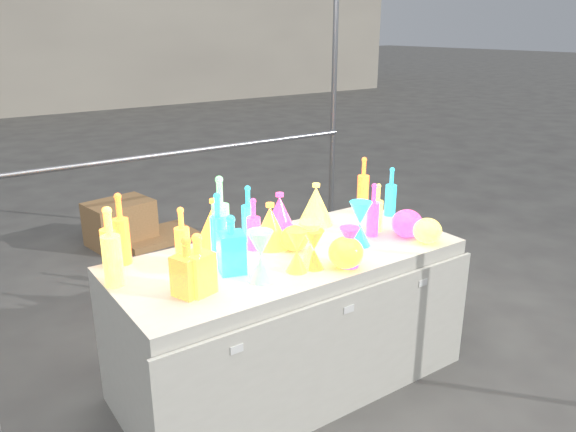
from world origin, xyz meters
TOP-DOWN VIEW (x-y plane):
  - ground at (0.00, 0.00)m, footprint 80.00×80.00m
  - display_table at (0.00, -0.01)m, footprint 1.84×0.83m
  - cardboard_box_closed at (-0.07, 2.52)m, footprint 0.60×0.48m
  - cardboard_box_flat at (0.23, 2.43)m, footprint 0.70×0.53m
  - bottle_0 at (-0.80, 0.35)m, footprint 0.09×0.09m
  - bottle_1 at (-0.31, 0.16)m, footprint 0.08×0.08m
  - bottle_2 at (-0.73, 0.35)m, footprint 0.10×0.10m
  - bottle_3 at (-0.12, 0.14)m, footprint 0.08×0.08m
  - bottle_4 at (-0.85, 0.14)m, footprint 0.10×0.10m
  - bottle_5 at (-0.28, 0.19)m, footprint 0.10×0.10m
  - bottle_6 at (-0.49, 0.19)m, footprint 0.07×0.07m
  - bottle_7 at (-0.07, 0.28)m, footprint 0.08×0.08m
  - decanter_0 at (-0.57, -0.15)m, footprint 0.14×0.14m
  - decanter_1 at (-0.62, -0.14)m, footprint 0.14×0.14m
  - decanter_2 at (-0.35, -0.04)m, footprint 0.15×0.15m
  - hourglass_0 at (-0.00, -0.22)m, footprint 0.12×0.12m
  - hourglass_1 at (0.15, -0.30)m, footprint 0.10×0.10m
  - hourglass_2 at (-0.01, -0.20)m, footprint 0.15×0.15m
  - hourglass_3 at (-0.29, -0.20)m, footprint 0.15×0.15m
  - hourglass_4 at (-0.09, -0.21)m, footprint 0.14×0.14m
  - hourglass_5 at (0.37, -0.12)m, footprint 0.13×0.13m
  - globe_0 at (0.13, -0.30)m, footprint 0.20×0.20m
  - globe_1 at (0.69, -0.30)m, footprint 0.18×0.18m
  - globe_2 at (0.05, 0.01)m, footprint 0.19×0.19m
  - globe_3 at (0.67, -0.18)m, footprint 0.19×0.19m
  - lampshade_0 at (-0.27, 0.28)m, footprint 0.27×0.27m
  - lampshade_1 at (-0.02, 0.13)m, footprint 0.26×0.26m
  - lampshade_2 at (0.11, 0.24)m, footprint 0.25×0.25m
  - lampshade_3 at (0.39, 0.28)m, footprint 0.21×0.21m
  - bottle_8 at (0.86, 0.14)m, footprint 0.09×0.09m
  - bottle_9 at (0.83, 0.36)m, footprint 0.08×0.08m
  - bottle_10 at (0.53, -0.06)m, footprint 0.09×0.09m
  - bottle_11 at (0.61, -0.01)m, footprint 0.08×0.08m

SIDE VIEW (x-z plane):
  - ground at x=0.00m, z-range 0.00..0.00m
  - cardboard_box_flat at x=0.23m, z-range 0.00..0.06m
  - cardboard_box_closed at x=-0.07m, z-range 0.00..0.39m
  - display_table at x=0.00m, z-range 0.00..0.75m
  - globe_2 at x=0.05m, z-range 0.75..0.87m
  - globe_1 at x=0.69m, z-range 0.75..0.87m
  - globe_3 at x=0.67m, z-range 0.75..0.89m
  - globe_0 at x=0.13m, z-range 0.75..0.89m
  - hourglass_0 at x=0.00m, z-range 0.75..0.94m
  - hourglass_1 at x=0.15m, z-range 0.75..0.95m
  - hourglass_4 at x=-0.09m, z-range 0.75..0.96m
  - hourglass_2 at x=-0.01m, z-range 0.75..0.98m
  - lampshade_1 at x=-0.02m, z-range 0.75..0.99m
  - hourglass_5 at x=0.37m, z-range 0.75..0.99m
  - hourglass_3 at x=-0.29m, z-range 0.75..0.99m
  - lampshade_3 at x=0.39m, z-range 0.75..0.99m
  - lampshade_2 at x=0.11m, z-range 0.75..0.99m
  - lampshade_0 at x=-0.27m, z-range 0.75..1.01m
  - decanter_1 at x=-0.62m, z-range 0.75..1.02m
  - bottle_11 at x=0.61m, z-range 0.75..1.02m
  - decanter_0 at x=-0.57m, z-range 0.75..1.03m
  - bottle_3 at x=-0.12m, z-range 0.75..1.03m
  - decanter_2 at x=-0.35m, z-range 0.75..1.03m
  - bottle_6 at x=-0.49m, z-range 0.75..1.04m
  - bottle_10 at x=0.53m, z-range 0.75..1.05m
  - bottle_8 at x=0.86m, z-range 0.75..1.05m
  - bottle_0 at x=-0.80m, z-range 0.75..1.05m
  - bottle_7 at x=-0.07m, z-range 0.75..1.06m
  - bottle_9 at x=0.83m, z-range 0.75..1.08m
  - bottle_1 at x=-0.31m, z-range 0.75..1.08m
  - bottle_2 at x=-0.73m, z-range 0.75..1.11m
  - bottle_4 at x=-0.85m, z-range 0.75..1.12m
  - bottle_5 at x=-0.28m, z-range 0.75..1.16m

